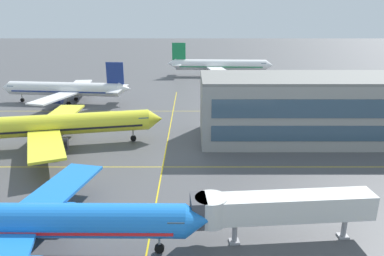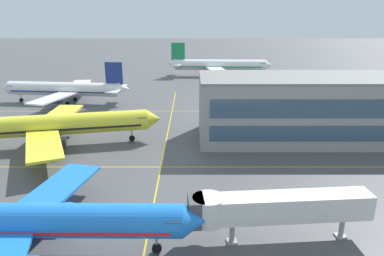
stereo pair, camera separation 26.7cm
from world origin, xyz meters
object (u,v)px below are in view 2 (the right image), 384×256
(airliner_front_gate, at_px, (33,221))
(airliner_far_left_stand, at_px, (218,65))
(airliner_second_row, at_px, (55,125))
(jet_bridge, at_px, (267,208))
(airliner_third_row, at_px, (65,89))

(airliner_front_gate, bearing_deg, airliner_far_left_stand, 75.98)
(airliner_second_row, distance_m, jet_bridge, 43.50)
(airliner_second_row, xyz_separation_m, airliner_third_row, (-8.90, 32.14, -0.26))
(airliner_second_row, relative_size, airliner_third_row, 1.06)
(airliner_third_row, bearing_deg, airliner_second_row, -74.53)
(airliner_front_gate, xyz_separation_m, airliner_far_left_stand, (25.89, 103.67, 0.50))
(airliner_second_row, distance_m, airliner_third_row, 33.35)
(airliner_far_left_stand, distance_m, jet_bridge, 101.78)
(airliner_front_gate, xyz_separation_m, airliner_third_row, (-17.67, 62.75, 0.10))
(airliner_third_row, distance_m, jet_bridge, 73.69)
(airliner_front_gate, bearing_deg, airliner_second_row, 105.99)
(airliner_front_gate, distance_m, airliner_second_row, 31.84)
(airliner_second_row, relative_size, airliner_far_left_stand, 0.96)
(airliner_front_gate, relative_size, airliner_far_left_stand, 0.88)
(airliner_second_row, bearing_deg, jet_bridge, -41.27)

